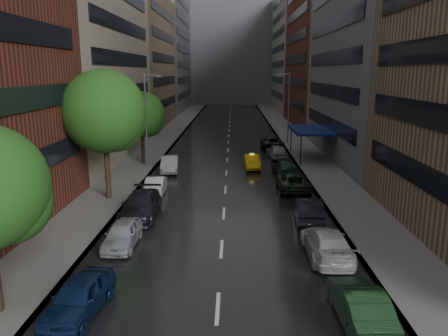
{
  "coord_description": "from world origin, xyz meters",
  "views": [
    {
      "loc": [
        0.58,
        -11.92,
        9.34
      ],
      "look_at": [
        0.0,
        16.58,
        3.0
      ],
      "focal_mm": 35.0,
      "sensor_mm": 36.0,
      "label": 1
    }
  ],
  "objects": [
    {
      "name": "street_lamp_right",
      "position": [
        7.72,
        45.0,
        4.89
      ],
      "size": [
        1.74,
        0.22,
        9.0
      ],
      "color": "gray",
      "rests_on": "sidewalk_right"
    },
    {
      "name": "sidewalk_left",
      "position": [
        -9.0,
        50.0,
        0.07
      ],
      "size": [
        4.0,
        140.0,
        0.15
      ],
      "primitive_type": "cube",
      "color": "gray",
      "rests_on": "ground"
    },
    {
      "name": "road",
      "position": [
        0.0,
        50.0,
        0.01
      ],
      "size": [
        14.0,
        140.0,
        0.01
      ],
      "primitive_type": "cube",
      "color": "black",
      "rests_on": "ground"
    },
    {
      "name": "parked_cars_left",
      "position": [
        -5.4,
        15.33,
        0.74
      ],
      "size": [
        2.32,
        29.47,
        1.59
      ],
      "color": "#0F2148",
      "rests_on": "ground"
    },
    {
      "name": "taxi",
      "position": [
        2.47,
        29.98,
        0.68
      ],
      "size": [
        1.63,
        4.17,
        1.35
      ],
      "primitive_type": "imported",
      "rotation": [
        0.0,
        0.0,
        0.05
      ],
      "color": "#E9AF0C",
      "rests_on": "ground"
    },
    {
      "name": "buildings_left",
      "position": [
        -15.0,
        58.79,
        15.99
      ],
      "size": [
        8.0,
        108.0,
        38.0
      ],
      "color": "maroon",
      "rests_on": "ground"
    },
    {
      "name": "tree_far",
      "position": [
        -8.6,
        31.82,
        5.07
      ],
      "size": [
        4.65,
        4.65,
        7.41
      ],
      "color": "#382619",
      "rests_on": "ground"
    },
    {
      "name": "sidewalk_right",
      "position": [
        9.0,
        50.0,
        0.07
      ],
      "size": [
        4.0,
        140.0,
        0.15
      ],
      "primitive_type": "cube",
      "color": "gray",
      "rests_on": "ground"
    },
    {
      "name": "awning",
      "position": [
        8.98,
        35.0,
        3.13
      ],
      "size": [
        4.0,
        8.0,
        3.12
      ],
      "color": "navy",
      "rests_on": "sidewalk_right"
    },
    {
      "name": "tree_mid",
      "position": [
        -8.6,
        19.05,
        6.52
      ],
      "size": [
        5.98,
        5.98,
        9.53
      ],
      "color": "#382619",
      "rests_on": "ground"
    },
    {
      "name": "buildings_right",
      "position": [
        15.0,
        56.7,
        15.03
      ],
      "size": [
        8.05,
        109.1,
        36.0
      ],
      "color": "#937A5B",
      "rests_on": "ground"
    },
    {
      "name": "street_lamp_left",
      "position": [
        -7.72,
        30.0,
        4.89
      ],
      "size": [
        1.74,
        0.22,
        9.0
      ],
      "color": "gray",
      "rests_on": "sidewalk_left"
    },
    {
      "name": "building_far",
      "position": [
        0.0,
        118.0,
        16.0
      ],
      "size": [
        40.0,
        14.0,
        32.0
      ],
      "primitive_type": "cube",
      "color": "slate",
      "rests_on": "ground"
    },
    {
      "name": "parked_cars_right",
      "position": [
        5.4,
        23.7,
        0.75
      ],
      "size": [
        2.67,
        43.07,
        1.57
      ],
      "color": "#19371C",
      "rests_on": "ground"
    }
  ]
}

